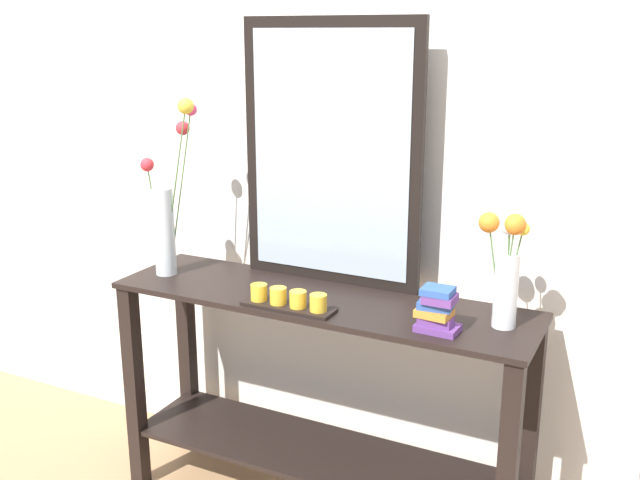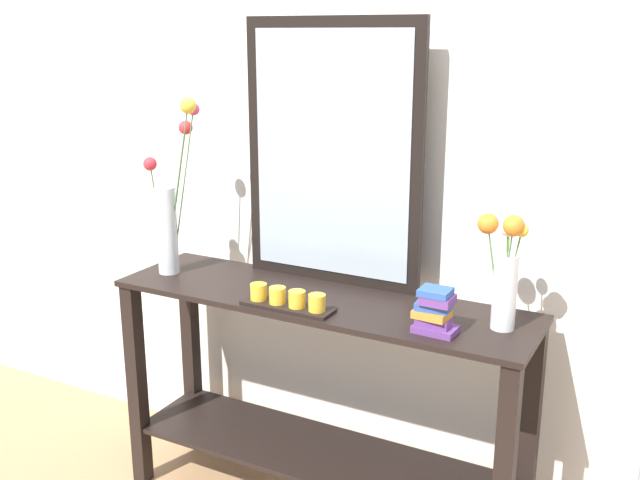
{
  "view_description": "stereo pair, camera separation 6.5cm",
  "coord_description": "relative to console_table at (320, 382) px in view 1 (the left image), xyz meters",
  "views": [
    {
      "loc": [
        1.07,
        -2.13,
        1.71
      ],
      "look_at": [
        0.0,
        0.0,
        1.04
      ],
      "focal_mm": 41.43,
      "sensor_mm": 36.0,
      "label": 1
    },
    {
      "loc": [
        1.12,
        -2.1,
        1.71
      ],
      "look_at": [
        0.0,
        0.0,
        1.04
      ],
      "focal_mm": 41.43,
      "sensor_mm": 36.0,
      "label": 2
    }
  ],
  "objects": [
    {
      "name": "book_stack",
      "position": [
        0.45,
        -0.11,
        0.39
      ],
      "size": [
        0.13,
        0.1,
        0.14
      ],
      "color": "#663884",
      "rests_on": "console_table"
    },
    {
      "name": "candle_tray",
      "position": [
        -0.04,
        -0.15,
        0.35
      ],
      "size": [
        0.32,
        0.09,
        0.07
      ],
      "color": "black",
      "rests_on": "console_table"
    },
    {
      "name": "tall_vase_left",
      "position": [
        -0.62,
        -0.02,
        0.57
      ],
      "size": [
        0.2,
        0.17,
        0.66
      ],
      "color": "silver",
      "rests_on": "console_table"
    },
    {
      "name": "console_table",
      "position": [
        0.0,
        0.0,
        0.0
      ],
      "size": [
        1.49,
        0.41,
        0.84
      ],
      "color": "black",
      "rests_on": "ground"
    },
    {
      "name": "vase_right",
      "position": [
        0.62,
        0.02,
        0.51
      ],
      "size": [
        0.16,
        0.13,
        0.37
      ],
      "color": "silver",
      "rests_on": "console_table"
    },
    {
      "name": "mirror_leaning",
      "position": [
        -0.04,
        0.17,
        0.79
      ],
      "size": [
        0.67,
        0.03,
        0.93
      ],
      "color": "black",
      "rests_on": "console_table"
    },
    {
      "name": "wall_back",
      "position": [
        0.0,
        0.33,
        0.83
      ],
      "size": [
        6.4,
        0.08,
        2.7
      ],
      "primitive_type": "cube",
      "color": "silver",
      "rests_on": "ground"
    }
  ]
}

